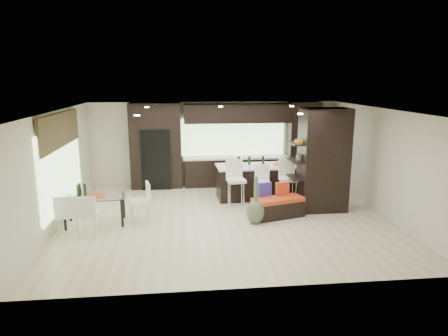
{
  "coord_description": "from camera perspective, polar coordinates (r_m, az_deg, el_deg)",
  "views": [
    {
      "loc": [
        -1.08,
        -9.5,
        3.42
      ],
      "look_at": [
        0.0,
        0.6,
        1.15
      ],
      "focal_mm": 32.0,
      "sensor_mm": 36.0,
      "label": 1
    }
  ],
  "objects": [
    {
      "name": "stone_accent",
      "position": [
        10.17,
        -22.42,
        5.05
      ],
      "size": [
        0.08,
        3.0,
        0.8
      ],
      "primitive_type": "cube",
      "color": "brown",
      "rests_on": "left_wall"
    },
    {
      "name": "kitchen_island",
      "position": [
        11.71,
        4.66,
        -1.94
      ],
      "size": [
        2.37,
        1.09,
        0.97
      ],
      "primitive_type": "cube",
      "rotation": [
        0.0,
        0.0,
        0.04
      ],
      "color": "black",
      "rests_on": "ground"
    },
    {
      "name": "dining_table",
      "position": [
        10.1,
        -17.88,
        -5.75
      ],
      "size": [
        1.5,
        0.92,
        0.69
      ],
      "primitive_type": "cube",
      "rotation": [
        0.0,
        0.0,
        0.08
      ],
      "color": "white",
      "rests_on": "ground"
    },
    {
      "name": "chair_near",
      "position": [
        9.4,
        -18.79,
        -6.58
      ],
      "size": [
        0.51,
        0.51,
        0.88
      ],
      "primitive_type": "cube",
      "rotation": [
        0.0,
        0.0,
        -0.08
      ],
      "color": "white",
      "rests_on": "ground"
    },
    {
      "name": "right_wall",
      "position": [
        10.97,
        21.62,
        0.83
      ],
      "size": [
        0.02,
        7.0,
        2.7
      ],
      "primitive_type": "cube",
      "color": "silver",
      "rests_on": "ground"
    },
    {
      "name": "stool_mid",
      "position": [
        10.96,
        5.44,
        -3.14
      ],
      "size": [
        0.47,
        0.47,
        0.92
      ],
      "primitive_type": "cube",
      "rotation": [
        0.0,
        0.0,
        -0.16
      ],
      "color": "white",
      "rests_on": "ground"
    },
    {
      "name": "floor_vase",
      "position": [
        9.6,
        4.55,
        -4.63
      ],
      "size": [
        0.48,
        0.48,
        1.17
      ],
      "primitive_type": null,
      "rotation": [
        0.0,
        0.0,
        -0.14
      ],
      "color": "#4C5C41",
      "rests_on": "ground"
    },
    {
      "name": "chair_end",
      "position": [
        9.9,
        -11.98,
        -5.13
      ],
      "size": [
        0.58,
        0.58,
        0.9
      ],
      "primitive_type": "cube",
      "rotation": [
        0.0,
        0.0,
        1.78
      ],
      "color": "white",
      "rests_on": "ground"
    },
    {
      "name": "stool_right",
      "position": [
        11.08,
        9.11,
        -2.75
      ],
      "size": [
        0.46,
        0.46,
        1.03
      ],
      "primitive_type": "cube",
      "rotation": [
        0.0,
        0.0,
        -0.01
      ],
      "color": "white",
      "rests_on": "ground"
    },
    {
      "name": "refrigerator",
      "position": [
        12.88,
        -9.65,
        1.37
      ],
      "size": [
        0.9,
        0.68,
        1.9
      ],
      "primitive_type": "cube",
      "color": "black",
      "rests_on": "ground"
    },
    {
      "name": "bench",
      "position": [
        10.19,
        7.67,
        -5.61
      ],
      "size": [
        1.42,
        0.86,
        0.51
      ],
      "primitive_type": "cube",
      "rotation": [
        0.0,
        0.0,
        0.29
      ],
      "color": "black",
      "rests_on": "ground"
    },
    {
      "name": "partition_column",
      "position": [
        10.76,
        14.02,
        1.13
      ],
      "size": [
        1.2,
        0.8,
        2.7
      ],
      "primitive_type": "cube",
      "color": "black",
      "rests_on": "ground"
    },
    {
      "name": "ceiling",
      "position": [
        9.59,
        0.39,
        8.29
      ],
      "size": [
        8.0,
        7.0,
        0.02
      ],
      "primitive_type": "cube",
      "color": "white",
      "rests_on": "ground"
    },
    {
      "name": "ceiling_spots",
      "position": [
        9.84,
        0.22,
        8.28
      ],
      "size": [
        4.0,
        3.0,
        0.02
      ],
      "primitive_type": "cube",
      "color": "white",
      "rests_on": "ceiling"
    },
    {
      "name": "stool_left",
      "position": [
        10.8,
        1.73,
        -2.99
      ],
      "size": [
        0.51,
        0.51,
        1.04
      ],
      "primitive_type": "cube",
      "rotation": [
        0.0,
        0.0,
        0.13
      ],
      "color": "white",
      "rests_on": "ground"
    },
    {
      "name": "left_wall",
      "position": [
        10.15,
        -22.68,
        -0.16
      ],
      "size": [
        0.02,
        7.0,
        2.7
      ],
      "primitive_type": "cube",
      "color": "silver",
      "rests_on": "ground"
    },
    {
      "name": "window_left",
      "position": [
        10.33,
        -22.16,
        0.09
      ],
      "size": [
        0.04,
        3.2,
        1.9
      ],
      "primitive_type": "cube",
      "color": "#B2D199",
      "rests_on": "left_wall"
    },
    {
      "name": "window_back",
      "position": [
        13.2,
        1.27,
        4.45
      ],
      "size": [
        3.4,
        0.04,
        1.2
      ],
      "primitive_type": "cube",
      "color": "#B2D199",
      "rests_on": "back_wall"
    },
    {
      "name": "chair_far",
      "position": [
        9.5,
        -21.47,
        -6.51
      ],
      "size": [
        0.58,
        0.58,
        0.9
      ],
      "primitive_type": "cube",
      "rotation": [
        0.0,
        0.0,
        0.22
      ],
      "color": "white",
      "rests_on": "ground"
    },
    {
      "name": "back_wall",
      "position": [
        13.21,
        -1.35,
        3.58
      ],
      "size": [
        8.0,
        0.02,
        2.7
      ],
      "primitive_type": "cube",
      "color": "silver",
      "rests_on": "ground"
    },
    {
      "name": "back_cabinetry",
      "position": [
        12.93,
        0.99,
        3.39
      ],
      "size": [
        6.8,
        0.68,
        2.7
      ],
      "primitive_type": "cube",
      "color": "black",
      "rests_on": "ground"
    },
    {
      "name": "ground",
      "position": [
        10.15,
        0.36,
        -7.09
      ],
      "size": [
        8.0,
        8.0,
        0.0
      ],
      "primitive_type": "plane",
      "color": "beige",
      "rests_on": "ground"
    }
  ]
}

